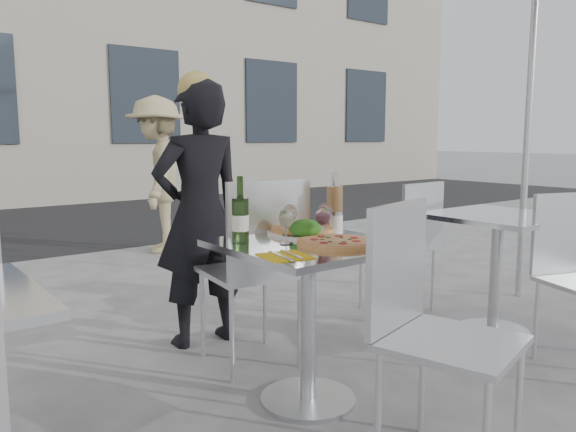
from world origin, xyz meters
TOP-DOWN VIEW (x-y plane):
  - ground at (0.00, 0.00)m, footprint 80.00×80.00m
  - street_asphalt at (0.00, 6.50)m, footprint 24.00×5.00m
  - main_table at (0.00, 0.00)m, footprint 0.72×0.72m
  - side_table_right at (1.50, 0.00)m, footprint 0.72×0.72m
  - chair_far at (0.04, 0.45)m, footprint 0.51×0.53m
  - chair_near at (0.04, -0.63)m, footprint 0.55×0.55m
  - side_chair_rfar at (1.40, 0.60)m, footprint 0.43×0.44m
  - woman_diner at (-0.01, 0.98)m, footprint 0.58×0.40m
  - pedestrian_b at (0.96, 3.63)m, footprint 1.02×1.22m
  - pizza_near at (0.06, -0.12)m, footprint 0.34×0.34m
  - pizza_far at (0.13, 0.20)m, footprint 0.35×0.35m
  - salad_plate at (0.06, 0.09)m, footprint 0.22×0.22m
  - wine_bottle at (-0.25, 0.17)m, footprint 0.07×0.08m
  - carafe at (0.31, 0.17)m, footprint 0.08×0.08m
  - sugar_shaker at (0.24, 0.09)m, footprint 0.06×0.06m
  - wineglass_white_a at (-0.11, 0.02)m, footprint 0.07×0.07m
  - wineglass_white_b at (-0.00, 0.13)m, footprint 0.07×0.07m
  - wineglass_red_a at (0.06, -0.03)m, footprint 0.07×0.07m
  - wineglass_red_b at (0.16, 0.07)m, footprint 0.07×0.07m
  - napkin_left at (-0.27, -0.18)m, footprint 0.21×0.21m
  - napkin_right at (0.24, -0.18)m, footprint 0.21×0.21m

SIDE VIEW (x-z plane):
  - ground at x=0.00m, z-range 0.00..0.00m
  - street_asphalt at x=0.00m, z-range 0.00..0.00m
  - main_table at x=0.00m, z-range 0.16..0.91m
  - side_table_right at x=1.50m, z-range 0.16..0.91m
  - side_chair_rfar at x=1.40m, z-range 0.08..1.00m
  - chair_near at x=0.04m, z-range 0.09..1.06m
  - chair_far at x=0.04m, z-range 0.09..1.10m
  - napkin_left at x=-0.27m, z-range 0.75..0.76m
  - napkin_right at x=0.24m, z-range 0.75..0.76m
  - pizza_near at x=0.06m, z-range 0.75..0.77m
  - woman_diner at x=-0.01m, z-range 0.00..1.53m
  - pizza_far at x=0.13m, z-range 0.75..0.78m
  - salad_plate at x=0.06m, z-range 0.74..0.83m
  - sugar_shaker at x=0.24m, z-range 0.75..0.86m
  - pedestrian_b at x=0.96m, z-range 0.00..1.64m
  - wineglass_white_a at x=-0.11m, z-range 0.78..0.94m
  - wineglass_white_b at x=0.00m, z-range 0.78..0.94m
  - wineglass_red_a at x=0.06m, z-range 0.78..0.94m
  - wineglass_red_b at x=0.16m, z-range 0.78..0.94m
  - wine_bottle at x=-0.25m, z-range 0.72..1.01m
  - carafe at x=0.31m, z-range 0.72..1.01m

